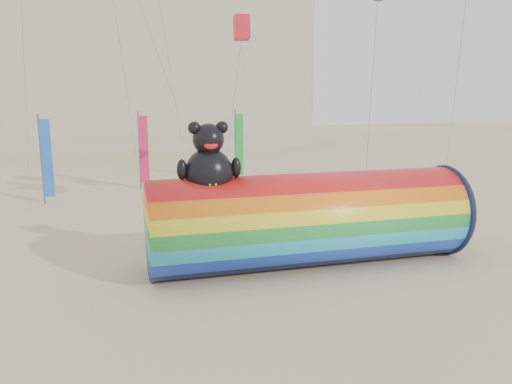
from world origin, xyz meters
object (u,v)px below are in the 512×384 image
object	(u,v)px
hotel_building	(45,59)
kite_handler	(395,209)
fabric_bundle	(430,226)
windsock_assembly	(309,217)

from	to	relation	value
hotel_building	kite_handler	xyz separation A→B (m)	(20.01, -42.65, -9.50)
hotel_building	fabric_bundle	size ratio (longest dim) A/B	23.06
windsock_assembly	fabric_bundle	distance (m)	8.06
kite_handler	hotel_building	bearing A→B (deg)	-89.63
windsock_assembly	kite_handler	size ratio (longest dim) A/B	7.34
kite_handler	fabric_bundle	bearing A→B (deg)	111.94
kite_handler	fabric_bundle	xyz separation A→B (m)	(1.21, -1.14, -0.64)
windsock_assembly	kite_handler	bearing A→B (deg)	33.77
windsock_assembly	kite_handler	world-z (taller)	windsock_assembly
fabric_bundle	kite_handler	bearing A→B (deg)	136.71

